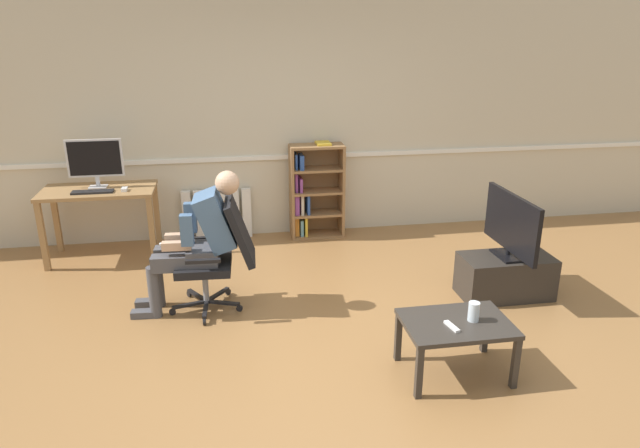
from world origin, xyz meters
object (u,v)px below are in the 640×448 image
object	(u,v)px
keyboard	(93,192)
drinking_glass	(474,312)
tv_screen	(511,225)
coffee_table	(456,329)
office_chair	(220,252)
person_seated	(198,239)
spare_remote	(452,326)
imac_monitor	(95,160)
bookshelf	(313,192)
computer_desk	(99,200)
tv_stand	(505,276)
computer_mouse	(124,189)
radiator	(217,214)

from	to	relation	value
keyboard	drinking_glass	distance (m)	3.91
tv_screen	coffee_table	size ratio (longest dim) A/B	1.19
office_chair	drinking_glass	xyz separation A→B (m)	(1.72, -1.29, -0.04)
person_seated	spare_remote	distance (m)	2.21
drinking_glass	spare_remote	world-z (taller)	drinking_glass
imac_monitor	bookshelf	size ratio (longest dim) A/B	0.50
computer_desk	office_chair	size ratio (longest dim) A/B	1.15
bookshelf	tv_stand	world-z (taller)	bookshelf
tv_stand	drinking_glass	size ratio (longest dim) A/B	5.93
computer_mouse	coffee_table	xyz separation A→B (m)	(2.55, -2.55, -0.41)
computer_mouse	tv_screen	world-z (taller)	tv_screen
imac_monitor	tv_stand	bearing A→B (deg)	-23.62
office_chair	person_seated	xyz separation A→B (m)	(-0.18, 0.01, 0.13)
radiator	tv_stand	bearing A→B (deg)	-37.26
keyboard	bookshelf	world-z (taller)	bookshelf
computer_mouse	office_chair	distance (m)	1.59
tv_stand	drinking_glass	xyz separation A→B (m)	(-0.82, -1.10, 0.29)
person_seated	tv_screen	bearing A→B (deg)	88.63
spare_remote	tv_screen	bearing A→B (deg)	-142.00
imac_monitor	keyboard	bearing A→B (deg)	-94.34
computer_desk	tv_screen	bearing A→B (deg)	-22.67
bookshelf	computer_mouse	bearing A→B (deg)	-168.42
imac_monitor	drinking_glass	world-z (taller)	imac_monitor
computer_desk	spare_remote	world-z (taller)	computer_desk
keyboard	spare_remote	bearing A→B (deg)	-43.00
tv_stand	computer_desk	bearing A→B (deg)	157.33
coffee_table	drinking_glass	xyz separation A→B (m)	(0.12, -0.00, 0.12)
keyboard	tv_stand	size ratio (longest dim) A/B	0.49
office_chair	coffee_table	size ratio (longest dim) A/B	1.33
bookshelf	coffee_table	world-z (taller)	bookshelf
office_chair	tv_screen	xyz separation A→B (m)	(2.54, -0.20, 0.16)
radiator	tv_stand	size ratio (longest dim) A/B	0.95
drinking_glass	person_seated	bearing A→B (deg)	145.59
bookshelf	office_chair	world-z (taller)	bookshelf
person_seated	tv_screen	size ratio (longest dim) A/B	1.40
radiator	person_seated	xyz separation A→B (m)	(-0.14, -1.76, 0.37)
bookshelf	spare_remote	world-z (taller)	bookshelf
coffee_table	drinking_glass	size ratio (longest dim) A/B	5.38
drinking_glass	spare_remote	size ratio (longest dim) A/B	0.92
radiator	spare_remote	bearing A→B (deg)	-63.24
tv_stand	spare_remote	world-z (taller)	spare_remote
imac_monitor	person_seated	bearing A→B (deg)	-53.96
keyboard	spare_remote	distance (m)	3.83
person_seated	coffee_table	size ratio (longest dim) A/B	1.66
computer_mouse	coffee_table	size ratio (longest dim) A/B	0.13
radiator	computer_mouse	bearing A→B (deg)	-150.54
office_chair	person_seated	distance (m)	0.22
computer_desk	radiator	world-z (taller)	computer_desk
bookshelf	drinking_glass	distance (m)	3.03
person_seated	drinking_glass	size ratio (longest dim) A/B	8.93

